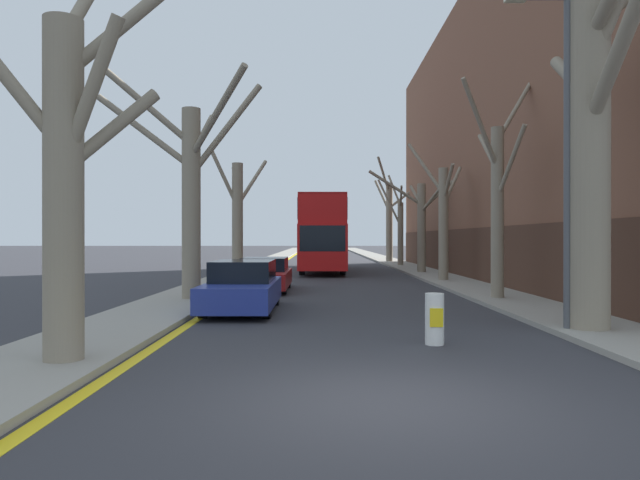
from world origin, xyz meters
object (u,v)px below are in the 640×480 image
parked_car_0 (245,287)px  street_tree_left_1 (192,185)px  street_tree_left_2 (240,215)px  traffic_bollard (437,319)px  street_tree_right_1 (501,198)px  parked_car_1 (267,275)px  street_tree_right_3 (424,221)px  lamp_post (565,140)px  street_tree_left_0 (69,161)px  street_tree_right_2 (446,218)px  double_decker_bus (325,231)px  street_tree_right_4 (402,228)px  street_tree_right_0 (597,134)px  street_tree_right_5 (392,218)px

parked_car_0 → street_tree_left_1: bearing=131.7°
street_tree_left_2 → traffic_bollard: street_tree_left_2 is taller
street_tree_right_1 → traffic_bollard: size_ratio=7.97×
street_tree_left_1 → street_tree_right_1: street_tree_right_1 is taller
street_tree_left_2 → parked_car_1: bearing=-71.0°
street_tree_right_3 → lamp_post: size_ratio=0.81×
street_tree_right_1 → parked_car_0: size_ratio=1.69×
street_tree_left_0 → traffic_bollard: (6.15, 1.87, -2.74)m
street_tree_left_2 → street_tree_right_2: (9.60, -0.96, -0.15)m
street_tree_left_1 → parked_car_1: 5.43m
street_tree_right_3 → double_decker_bus: (-5.62, 2.49, -0.50)m
parked_car_0 → street_tree_right_4: bearing=72.5°
parked_car_0 → lamp_post: size_ratio=0.63×
street_tree_left_0 → parked_car_1: size_ratio=1.57×
traffic_bollard → street_tree_left_1: bearing=131.1°
lamp_post → street_tree_right_0: bearing=-6.5°
street_tree_right_0 → street_tree_right_1: 6.45m
street_tree_right_4 → street_tree_left_1: bearing=-113.4°
street_tree_left_0 → street_tree_right_0: 10.21m
street_tree_right_3 → traffic_bollard: (-3.58, -21.55, -2.50)m
street_tree_left_2 → lamp_post: lamp_post is taller
street_tree_right_4 → double_decker_bus: (-5.53, -5.75, -0.30)m
street_tree_left_0 → street_tree_right_5: bearing=75.7°
parked_car_1 → lamp_post: lamp_post is taller
street_tree_right_0 → street_tree_right_2: size_ratio=1.30×
street_tree_left_1 → street_tree_right_5: street_tree_right_5 is taller
street_tree_right_1 → parked_car_0: 8.69m
street_tree_left_1 → street_tree_right_4: bearing=66.6°
street_tree_left_0 → street_tree_right_0: size_ratio=0.83×
street_tree_right_2 → street_tree_right_1: bearing=-89.6°
street_tree_left_1 → traffic_bollard: size_ratio=7.60×
street_tree_right_3 → double_decker_bus: 6.17m
street_tree_right_1 → parked_car_1: 9.10m
street_tree_right_4 → double_decker_bus: 7.98m
street_tree_right_1 → street_tree_right_4: street_tree_right_1 is taller
street_tree_left_2 → parked_car_1: size_ratio=1.37×
lamp_post → street_tree_right_3: bearing=88.2°
street_tree_left_0 → street_tree_right_1: 13.52m
street_tree_left_2 → street_tree_right_0: street_tree_right_0 is taller
double_decker_bus → traffic_bollard: bearing=-85.1°
street_tree_right_3 → street_tree_right_4: bearing=90.7°
street_tree_right_2 → parked_car_0: bearing=-126.8°
parked_car_0 → street_tree_right_3: bearing=64.5°
street_tree_left_0 → street_tree_right_5: street_tree_right_5 is taller
street_tree_right_1 → parked_car_1: (-7.87, 3.67, -2.71)m
parked_car_1 → street_tree_right_4: bearing=67.2°
street_tree_left_1 → parked_car_1: (1.97, 4.00, -3.09)m
street_tree_left_0 → street_tree_right_3: (9.72, 23.42, -0.25)m
street_tree_right_4 → traffic_bollard: size_ratio=6.82×
street_tree_left_0 → street_tree_left_2: 18.28m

